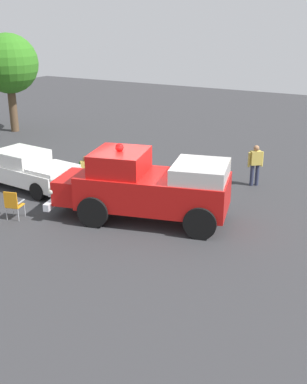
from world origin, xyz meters
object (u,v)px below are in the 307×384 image
Objects in this scene: vintage_fire_truck at (147,186)px; spectator_seated at (86,171)px; lawn_chair_near_truck at (86,172)px; oak_tree_right at (9,64)px; lawn_chair_by_car at (13,203)px; spectator_standing at (255,163)px; classic_hot_rod at (28,169)px.

vintage_fire_truck is 4.07m from spectator_seated.
oak_tree_right reaches higher than lawn_chair_near_truck.
vintage_fire_truck is at bearing 150.33° from oak_tree_right.
oak_tree_right reaches higher than vintage_fire_truck.
spectator_seated reaches higher than lawn_chair_by_car.
spectator_standing is 16.03m from oak_tree_right.
lawn_chair_near_truck is 0.79× the size of spectator_seated.
vintage_fire_truck reaches higher than lawn_chair_by_car.
vintage_fire_truck is at bearing -150.82° from lawn_chair_by_car.
classic_hot_rod reaches higher than lawn_chair_near_truck.
classic_hot_rod is at bearing -5.59° from vintage_fire_truck.
vintage_fire_truck is 6.18× the size of lawn_chair_near_truck.
spectator_standing is at bearing -149.88° from lawn_chair_near_truck.
spectator_standing is (-7.88, -4.56, 0.22)m from classic_hot_rod.
lawn_chair_by_car is at bearing 50.61° from spectator_standing.
lawn_chair_near_truck is at bearing 30.12° from spectator_standing.
lawn_chair_by_car is (3.92, 2.19, -0.61)m from vintage_fire_truck.
lawn_chair_near_truck and lawn_chair_by_car have the same top height.
vintage_fire_truck reaches higher than classic_hot_rod.
spectator_seated is at bearing 133.72° from lawn_chair_near_truck.
spectator_seated reaches higher than lawn_chair_near_truck.
spectator_standing is (-6.01, -7.32, 0.37)m from lawn_chair_by_car.
lawn_chair_near_truck is (-2.00, -1.15, -0.16)m from classic_hot_rod.
lawn_chair_by_car is 14.12m from oak_tree_right.
lawn_chair_near_truck is (3.80, -1.71, -0.61)m from vintage_fire_truck.
lawn_chair_by_car is (0.13, 3.90, 0.00)m from lawn_chair_near_truck.
lawn_chair_near_truck is at bearing -150.18° from classic_hot_rod.
vintage_fire_truck is 15.73m from oak_tree_right.
oak_tree_right is (15.55, -2.55, 2.92)m from spectator_standing.
lawn_chair_by_car is at bearing 124.16° from classic_hot_rod.
lawn_chair_near_truck is at bearing 148.36° from oak_tree_right.
vintage_fire_truck is 6.18× the size of lawn_chair_by_car.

